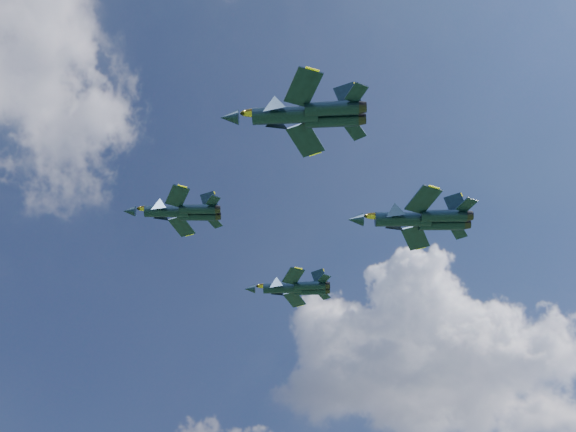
# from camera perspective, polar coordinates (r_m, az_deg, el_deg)

# --- Properties ---
(jet_lead) EXTENTS (12.93, 11.12, 3.30)m
(jet_lead) POSITION_cam_1_polar(r_m,az_deg,el_deg) (97.91, -9.83, 0.38)
(jet_lead) COLOR black
(jet_left) EXTENTS (15.64, 14.57, 4.12)m
(jet_left) POSITION_cam_1_polar(r_m,az_deg,el_deg) (81.48, -0.64, 7.99)
(jet_left) COLOR black
(jet_right) EXTENTS (12.51, 11.47, 3.27)m
(jet_right) POSITION_cam_1_polar(r_m,az_deg,el_deg) (109.69, -0.67, -5.69)
(jet_right) COLOR black
(jet_slot) EXTENTS (16.45, 14.53, 4.24)m
(jet_slot) POSITION_cam_1_polar(r_m,az_deg,el_deg) (99.18, 8.71, -0.22)
(jet_slot) COLOR black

